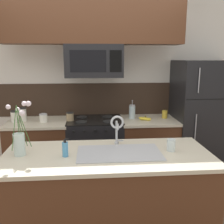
{
  "coord_description": "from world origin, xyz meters",
  "views": [
    {
      "loc": [
        -0.03,
        -2.47,
        1.76
      ],
      "look_at": [
        0.19,
        0.27,
        1.16
      ],
      "focal_mm": 40.0,
      "sensor_mm": 36.0,
      "label": 1
    }
  ],
  "objects_px": {
    "storage_jar_tall": "(15,116)",
    "storage_jar_medium": "(23,114)",
    "sink_faucet": "(117,126)",
    "refrigerator": "(201,121)",
    "dish_soap_bottle": "(65,149)",
    "stove_range": "(95,151)",
    "drinking_glass": "(171,145)",
    "microwave": "(94,61)",
    "french_press": "(132,112)",
    "banana_bunch": "(145,119)",
    "flower_vase": "(20,139)",
    "storage_jar_squat": "(70,117)",
    "coffee_tin": "(165,114)",
    "storage_jar_short": "(43,118)"
  },
  "relations": [
    {
      "from": "storage_jar_tall",
      "to": "storage_jar_squat",
      "type": "height_order",
      "value": "storage_jar_tall"
    },
    {
      "from": "storage_jar_tall",
      "to": "dish_soap_bottle",
      "type": "relative_size",
      "value": 0.92
    },
    {
      "from": "storage_jar_tall",
      "to": "drinking_glass",
      "type": "height_order",
      "value": "storage_jar_tall"
    },
    {
      "from": "french_press",
      "to": "drinking_glass",
      "type": "bearing_deg",
      "value": -82.93
    },
    {
      "from": "stove_range",
      "to": "banana_bunch",
      "type": "relative_size",
      "value": 4.88
    },
    {
      "from": "storage_jar_tall",
      "to": "french_press",
      "type": "distance_m",
      "value": 1.61
    },
    {
      "from": "storage_jar_short",
      "to": "coffee_tin",
      "type": "bearing_deg",
      "value": 2.84
    },
    {
      "from": "french_press",
      "to": "coffee_tin",
      "type": "xyz_separation_m",
      "value": [
        0.47,
        -0.01,
        -0.04
      ]
    },
    {
      "from": "flower_vase",
      "to": "coffee_tin",
      "type": "bearing_deg",
      "value": 37.07
    },
    {
      "from": "storage_jar_medium",
      "to": "sink_faucet",
      "type": "relative_size",
      "value": 0.62
    },
    {
      "from": "dish_soap_bottle",
      "to": "flower_vase",
      "type": "xyz_separation_m",
      "value": [
        -0.4,
        0.07,
        0.08
      ]
    },
    {
      "from": "storage_jar_medium",
      "to": "coffee_tin",
      "type": "bearing_deg",
      "value": 0.61
    },
    {
      "from": "refrigerator",
      "to": "flower_vase",
      "type": "xyz_separation_m",
      "value": [
        -2.21,
        -1.24,
        0.19
      ]
    },
    {
      "from": "storage_jar_medium",
      "to": "storage_jar_short",
      "type": "height_order",
      "value": "storage_jar_medium"
    },
    {
      "from": "drinking_glass",
      "to": "flower_vase",
      "type": "relative_size",
      "value": 0.23
    },
    {
      "from": "coffee_tin",
      "to": "drinking_glass",
      "type": "height_order",
      "value": "drinking_glass"
    },
    {
      "from": "stove_range",
      "to": "storage_jar_short",
      "type": "bearing_deg",
      "value": -177.19
    },
    {
      "from": "storage_jar_squat",
      "to": "sink_faucet",
      "type": "xyz_separation_m",
      "value": [
        0.54,
        -1.0,
        0.13
      ]
    },
    {
      "from": "sink_faucet",
      "to": "storage_jar_short",
      "type": "bearing_deg",
      "value": 131.79
    },
    {
      "from": "microwave",
      "to": "french_press",
      "type": "relative_size",
      "value": 2.79
    },
    {
      "from": "banana_bunch",
      "to": "sink_faucet",
      "type": "bearing_deg",
      "value": -116.61
    },
    {
      "from": "storage_jar_short",
      "to": "dish_soap_bottle",
      "type": "bearing_deg",
      "value": -71.46
    },
    {
      "from": "storage_jar_squat",
      "to": "sink_faucet",
      "type": "height_order",
      "value": "sink_faucet"
    },
    {
      "from": "stove_range",
      "to": "drinking_glass",
      "type": "bearing_deg",
      "value": -60.6
    },
    {
      "from": "refrigerator",
      "to": "dish_soap_bottle",
      "type": "bearing_deg",
      "value": -144.22
    },
    {
      "from": "drinking_glass",
      "to": "sink_faucet",
      "type": "bearing_deg",
      "value": 158.97
    },
    {
      "from": "microwave",
      "to": "refrigerator",
      "type": "distance_m",
      "value": 1.76
    },
    {
      "from": "storage_jar_tall",
      "to": "storage_jar_short",
      "type": "height_order",
      "value": "storage_jar_tall"
    },
    {
      "from": "microwave",
      "to": "banana_bunch",
      "type": "distance_m",
      "value": 1.05
    },
    {
      "from": "storage_jar_short",
      "to": "storage_jar_tall",
      "type": "bearing_deg",
      "value": 173.96
    },
    {
      "from": "drinking_glass",
      "to": "flower_vase",
      "type": "bearing_deg",
      "value": 179.61
    },
    {
      "from": "storage_jar_tall",
      "to": "storage_jar_medium",
      "type": "xyz_separation_m",
      "value": [
        0.11,
        0.02,
        0.02
      ]
    },
    {
      "from": "stove_range",
      "to": "sink_faucet",
      "type": "height_order",
      "value": "sink_faucet"
    },
    {
      "from": "refrigerator",
      "to": "dish_soap_bottle",
      "type": "xyz_separation_m",
      "value": [
        -1.81,
        -1.31,
        0.12
      ]
    },
    {
      "from": "microwave",
      "to": "storage_jar_short",
      "type": "height_order",
      "value": "microwave"
    },
    {
      "from": "french_press",
      "to": "coffee_tin",
      "type": "relative_size",
      "value": 2.43
    },
    {
      "from": "stove_range",
      "to": "storage_jar_medium",
      "type": "height_order",
      "value": "storage_jar_medium"
    },
    {
      "from": "storage_jar_tall",
      "to": "dish_soap_bottle",
      "type": "xyz_separation_m",
      "value": [
        0.81,
        -1.29,
        -0.01
      ]
    },
    {
      "from": "refrigerator",
      "to": "sink_faucet",
      "type": "height_order",
      "value": "refrigerator"
    },
    {
      "from": "sink_faucet",
      "to": "flower_vase",
      "type": "height_order",
      "value": "flower_vase"
    },
    {
      "from": "microwave",
      "to": "storage_jar_medium",
      "type": "height_order",
      "value": "microwave"
    },
    {
      "from": "storage_jar_tall",
      "to": "dish_soap_bottle",
      "type": "distance_m",
      "value": 1.52
    },
    {
      "from": "french_press",
      "to": "storage_jar_tall",
      "type": "bearing_deg",
      "value": -178.11
    },
    {
      "from": "french_press",
      "to": "drinking_glass",
      "type": "distance_m",
      "value": 1.3
    },
    {
      "from": "dish_soap_bottle",
      "to": "coffee_tin",
      "type": "bearing_deg",
      "value": 46.24
    },
    {
      "from": "dish_soap_bottle",
      "to": "drinking_glass",
      "type": "xyz_separation_m",
      "value": [
        0.97,
        0.06,
        -0.01
      ]
    },
    {
      "from": "banana_bunch",
      "to": "flower_vase",
      "type": "relative_size",
      "value": 0.39
    },
    {
      "from": "stove_range",
      "to": "microwave",
      "type": "relative_size",
      "value": 1.25
    },
    {
      "from": "coffee_tin",
      "to": "dish_soap_bottle",
      "type": "height_order",
      "value": "dish_soap_bottle"
    },
    {
      "from": "stove_range",
      "to": "refrigerator",
      "type": "bearing_deg",
      "value": 0.75
    }
  ]
}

